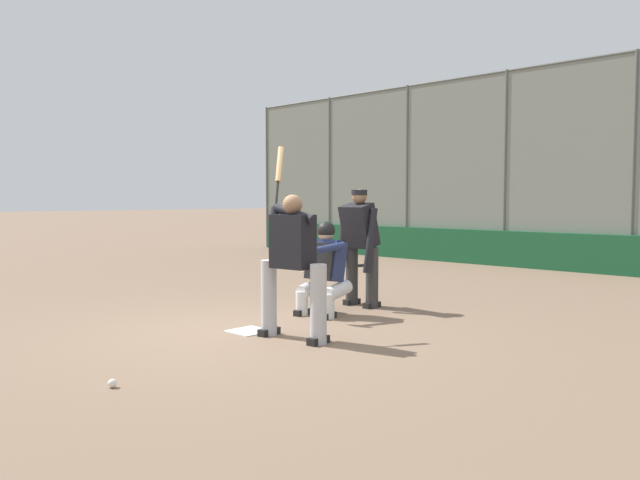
# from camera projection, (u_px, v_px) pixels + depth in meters

# --- Properties ---
(ground_plane) EXTENTS (160.00, 160.00, 0.00)m
(ground_plane) POSITION_uv_depth(u_px,v_px,m) (249.00, 332.00, 7.38)
(ground_plane) COLOR #7A604C
(home_plate_marker) EXTENTS (0.43, 0.43, 0.01)m
(home_plate_marker) POSITION_uv_depth(u_px,v_px,m) (249.00, 331.00, 7.38)
(home_plate_marker) COLOR white
(home_plate_marker) RESTS_ON ground_plane
(backstop_fence) EXTENTS (19.85, 0.08, 4.58)m
(backstop_fence) POSITION_uv_depth(u_px,v_px,m) (565.00, 162.00, 13.62)
(backstop_fence) COLOR #515651
(backstop_fence) RESTS_ON ground_plane
(padding_wall) EXTENTS (19.38, 0.18, 0.83)m
(padding_wall) POSITION_uv_depth(u_px,v_px,m) (561.00, 252.00, 13.67)
(padding_wall) COLOR #19512D
(padding_wall) RESTS_ON ground_plane
(bleachers_beyond) EXTENTS (13.84, 3.05, 1.80)m
(bleachers_beyond) POSITION_uv_depth(u_px,v_px,m) (591.00, 237.00, 16.11)
(bleachers_beyond) COLOR slate
(bleachers_beyond) RESTS_ON ground_plane
(batter_at_plate) EXTENTS (1.08, 0.59, 2.20)m
(batter_at_plate) POSITION_uv_depth(u_px,v_px,m) (292.00, 261.00, 6.92)
(batter_at_plate) COLOR #B7B7BC
(batter_at_plate) RESTS_ON ground_plane
(catcher_behind_plate) EXTENTS (0.70, 0.81, 1.27)m
(catcher_behind_plate) POSITION_uv_depth(u_px,v_px,m) (323.00, 267.00, 8.40)
(catcher_behind_plate) COLOR silver
(catcher_behind_plate) RESTS_ON ground_plane
(umpire_home) EXTENTS (0.70, 0.43, 1.71)m
(umpire_home) POSITION_uv_depth(u_px,v_px,m) (360.00, 244.00, 9.06)
(umpire_home) COLOR #333333
(umpire_home) RESTS_ON ground_plane
(spare_bat_near_backstop) EXTENTS (0.32, 0.85, 0.07)m
(spare_bat_near_backstop) POSITION_uv_depth(u_px,v_px,m) (363.00, 265.00, 14.54)
(spare_bat_near_backstop) COLOR black
(spare_bat_near_backstop) RESTS_ON ground_plane
(baseball_loose) EXTENTS (0.07, 0.07, 0.07)m
(baseball_loose) POSITION_uv_depth(u_px,v_px,m) (112.00, 383.00, 5.17)
(baseball_loose) COLOR white
(baseball_loose) RESTS_ON ground_plane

